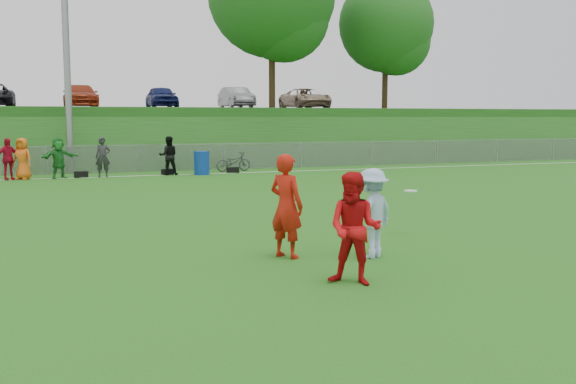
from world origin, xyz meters
name	(u,v)px	position (x,y,z in m)	size (l,w,h in m)	color
ground	(292,264)	(0.00, 0.00, 0.00)	(120.00, 120.00, 0.00)	#1C6715
sideline_far	(146,176)	(0.00, 18.00, 0.01)	(60.00, 0.10, 0.01)	white
fence	(140,158)	(0.00, 20.00, 0.65)	(58.00, 0.06, 1.30)	gray
light_pole	(65,23)	(-3.00, 20.80, 6.71)	(1.20, 0.40, 12.15)	gray
berm	(116,134)	(0.00, 31.00, 1.50)	(120.00, 18.00, 3.00)	#1E5217
parking_lot	(113,109)	(0.00, 33.00, 3.05)	(120.00, 12.00, 0.10)	black
tree_green_far	(389,29)	(16.16, 25.92, 7.96)	(5.88, 5.88, 8.19)	black
car_row	(94,96)	(-1.17, 32.00, 3.82)	(32.04, 5.18, 1.44)	silver
spectator_row	(74,158)	(-2.95, 18.00, 0.85)	(7.45, 1.10, 1.69)	#B30C26
gear_bags	(173,172)	(1.18, 18.10, 0.13)	(7.18, 0.35, 0.26)	black
player_red_left	(286,206)	(0.11, 0.57, 0.94)	(0.68, 0.45, 1.87)	#B9190C
player_red_center	(355,229)	(0.43, -1.56, 0.85)	(0.83, 0.65, 1.71)	red
player_blue	(372,213)	(1.54, 0.03, 0.81)	(1.04, 0.60, 1.61)	#A5C1E5
frisbee	(411,191)	(3.33, 1.68, 0.96)	(0.28, 0.28, 0.03)	white
recycling_bin	(202,163)	(2.40, 17.73, 0.51)	(0.69, 0.69, 1.03)	#0E3699
bicycle	(233,162)	(4.17, 18.90, 0.45)	(0.59, 1.70, 0.89)	#323235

